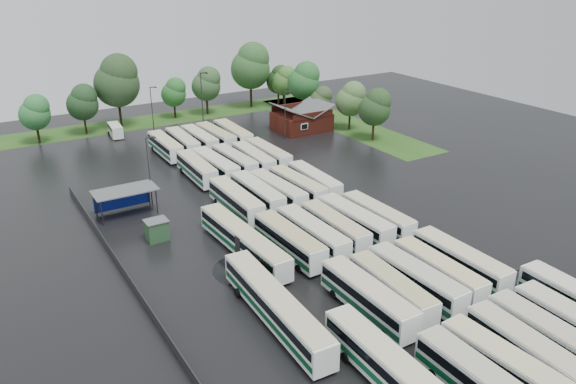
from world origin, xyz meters
TOP-DOWN VIEW (x-y plane):
  - ground at (0.00, 0.00)m, footprint 160.00×160.00m
  - brick_building at (24.00, 42.77)m, footprint 10.07×8.60m
  - wash_shed at (-17.20, 22.02)m, footprint 8.20×4.20m
  - utility_hut at (-16.20, 12.60)m, footprint 2.70×2.20m
  - grass_strip_north at (2.00, 64.80)m, footprint 80.00×10.00m
  - grass_strip_east at (34.00, 42.80)m, footprint 10.00×50.00m
  - west_fence at (-22.20, 8.00)m, footprint 0.10×50.00m
  - bus_r0c0 at (-4.22, -26.34)m, footprint 2.51×11.74m
  - bus_r0c1 at (-1.02, -26.00)m, footprint 2.97×11.52m
  - bus_r0c2 at (1.99, -25.87)m, footprint 2.99×11.80m
  - bus_r0c3 at (5.14, -25.66)m, footprint 2.75×11.77m
  - bus_r1c0 at (-4.22, -12.72)m, footprint 2.64×12.08m
  - bus_r1c1 at (-1.17, -12.60)m, footprint 2.98×11.48m
  - bus_r1c2 at (1.99, -12.64)m, footprint 2.77×11.92m
  - bus_r1c3 at (5.08, -12.68)m, footprint 2.64×11.57m
  - bus_r1c4 at (8.58, -12.39)m, footprint 2.56×11.97m
  - bus_r2c0 at (-4.55, 1.03)m, footprint 2.77×11.96m
  - bus_r2c1 at (-1.35, 1.08)m, footprint 2.69×12.00m
  - bus_r2c2 at (1.98, 1.27)m, footprint 2.53×11.50m
  - bus_r2c3 at (5.04, 1.32)m, footprint 3.03×12.10m
  - bus_r2c4 at (8.26, 0.90)m, footprint 2.69×11.61m
  - bus_r3c0 at (-4.60, 14.48)m, footprint 2.68×12.02m
  - bus_r3c1 at (-1.05, 15.12)m, footprint 2.56×11.78m
  - bus_r3c2 at (1.82, 14.61)m, footprint 3.04×11.73m
  - bus_r3c3 at (5.18, 14.70)m, footprint 2.89×11.50m
  - bus_r3c4 at (8.25, 14.97)m, footprint 2.81×11.48m
  - bus_r4c0 at (-4.21, 28.71)m, footprint 2.81×11.61m
  - bus_r4c1 at (-1.36, 28.19)m, footprint 2.98×12.09m
  - bus_r4c2 at (2.19, 28.63)m, footprint 2.72×11.52m
  - bus_r4c3 at (5.29, 28.06)m, footprint 2.82×11.55m
  - bus_r4c4 at (8.29, 28.57)m, footprint 2.52×11.68m
  - bus_r5c0 at (-4.42, 41.82)m, footprint 2.52×11.46m
  - bus_r5c1 at (-1.11, 42.22)m, footprint 2.83×11.57m
  - bus_r5c2 at (2.05, 42.28)m, footprint 2.54×11.51m
  - bus_r5c3 at (5.14, 42.16)m, footprint 2.96×11.77m
  - bus_r5c4 at (8.41, 41.76)m, footprint 2.92×12.12m
  - artic_bus_west_a at (-9.08, -22.93)m, footprint 2.93×17.77m
  - artic_bus_west_b at (-8.96, 3.85)m, footprint 3.06×17.30m
  - artic_bus_west_c at (-12.43, -9.37)m, footprint 3.32×17.90m
  - minibus at (-8.63, 57.59)m, footprint 2.50×5.60m
  - tree_north_0 at (-21.67, 60.67)m, footprint 5.53×5.53m
  - tree_north_1 at (-12.90, 62.21)m, footprint 5.92×5.92m
  - tree_north_2 at (-5.62, 63.52)m, footprint 8.83×8.83m
  - tree_north_3 at (6.14, 64.53)m, footprint 5.18×5.18m
  - tree_north_4 at (13.36, 63.85)m, footprint 6.22×6.22m
  - tree_north_5 at (24.44, 64.32)m, footprint 8.80×8.80m
  - tree_north_6 at (30.83, 62.99)m, footprint 5.51×5.51m
  - tree_east_0 at (32.08, 30.30)m, footprint 5.93×5.93m
  - tree_east_1 at (32.49, 38.11)m, footprint 5.83×5.83m
  - tree_east_2 at (30.68, 45.68)m, footprint 4.56×4.53m
  - tree_east_3 at (31.21, 53.01)m, footprint 6.88×6.88m
  - tree_east_4 at (30.91, 60.61)m, footprint 5.64×5.62m
  - lamp_post_ne at (18.32, 39.52)m, footprint 1.40×0.27m
  - lamp_post_nw at (-13.11, 23.20)m, footprint 1.49×0.29m
  - lamp_post_back_w at (-1.60, 55.82)m, footprint 1.40×0.27m
  - lamp_post_back_e at (8.37, 54.84)m, footprint 1.69×0.33m
  - puddle_0 at (-0.26, -20.09)m, footprint 6.32×6.32m
  - puddle_1 at (8.46, -19.94)m, footprint 3.87×3.87m
  - puddle_2 at (-10.28, 0.74)m, footprint 7.44×7.44m
  - puddle_3 at (6.34, 0.30)m, footprint 4.28×4.28m
  - puddle_4 at (15.22, -16.98)m, footprint 4.10×4.10m

SIDE VIEW (x-z plane):
  - ground at x=0.00m, z-range 0.00..0.00m
  - puddle_0 at x=-0.26m, z-range 0.00..0.01m
  - puddle_1 at x=8.46m, z-range 0.00..0.01m
  - puddle_2 at x=-10.28m, z-range 0.00..0.01m
  - puddle_3 at x=6.34m, z-range 0.00..0.01m
  - puddle_4 at x=15.22m, z-range 0.00..0.01m
  - grass_strip_north at x=2.00m, z-range 0.00..0.01m
  - grass_strip_east at x=34.00m, z-range 0.00..0.01m
  - west_fence at x=-22.20m, z-range 0.00..1.20m
  - minibus at x=-8.63m, z-range 0.13..2.50m
  - utility_hut at x=-16.20m, z-range 0.01..2.63m
  - bus_r1c1 at x=-1.17m, z-range 0.16..3.32m
  - bus_r3c4 at x=8.25m, z-range 0.16..3.33m
  - bus_r3c3 at x=5.18m, z-range 0.16..3.33m
  - bus_r0c1 at x=-1.02m, z-range 0.16..3.34m
  - bus_r5c0 at x=-4.42m, z-range 0.16..3.35m
  - bus_r4c2 at x=2.19m, z-range 0.16..3.35m
  - bus_r4c3 at x=5.29m, z-range 0.16..3.35m
  - bus_r2c2 at x=1.98m, z-range 0.16..3.36m
  - bus_r5c2 at x=2.05m, z-range 0.16..3.36m
  - bus_r5c1 at x=-1.11m, z-range 0.16..3.36m
  - bus_r1c3 at x=5.08m, z-range 0.16..3.37m
  - bus_r4c0 at x=-4.21m, z-range 0.16..3.37m
  - bus_r2c4 at x=8.26m, z-range 0.16..3.38m
  - artic_bus_west_b at x=-8.96m, z-range 0.17..3.37m
  - bus_r3c2 at x=1.82m, z-range 0.16..3.40m
  - bus_r4c4 at x=8.29m, z-range 0.16..3.41m
  - bus_r5c3 at x=5.14m, z-range 0.16..3.41m
  - bus_r0c2 at x=1.99m, z-range 0.16..3.42m
  - bus_r0c3 at x=5.14m, z-range 0.16..3.43m
  - bus_r0c0 at x=-4.22m, z-range 0.16..3.43m
  - bus_r3c1 at x=-1.05m, z-range 0.16..3.44m
  - bus_r1c2 at x=1.99m, z-range 0.17..3.47m
  - artic_bus_west_a at x=-9.08m, z-range 0.18..3.47m
  - bus_r2c0 at x=-4.55m, z-range 0.17..3.48m
  - bus_r1c4 at x=8.58m, z-range 0.17..3.50m
  - artic_bus_west_c at x=-12.43m, z-range 0.18..3.48m
  - bus_r2c1 at x=-1.35m, z-range 0.17..3.50m
  - bus_r3c0 at x=-4.60m, z-range 0.17..3.51m
  - bus_r4c1 at x=-1.36m, z-range 0.17..3.51m
  - bus_r2c3 at x=5.04m, z-range 0.17..3.51m
  - bus_r5c4 at x=8.41m, z-range 0.17..3.52m
  - bus_r1c0 at x=-4.22m, z-range 0.17..3.53m
  - brick_building at x=24.00m, z-range -0.83..4.56m
  - wash_shed at x=-17.20m, z-range 1.20..4.78m
  - tree_east_2 at x=30.68m, z-range 1.07..8.57m
  - lamp_post_ne at x=18.32m, z-range 0.73..9.79m
  - lamp_post_back_w at x=-1.60m, z-range 0.73..9.80m
  - tree_north_3 at x=6.14m, z-range 1.23..9.81m
  - lamp_post_nw at x=-13.11m, z-range 0.78..10.46m
  - tree_north_6 at x=30.83m, z-range 1.31..10.44m
  - tree_north_0 at x=-21.67m, z-range 1.31..10.47m
  - tree_east_4 at x=30.91m, z-range 1.33..10.63m
  - tree_east_1 at x=32.49m, z-range 1.38..11.03m
  - tree_north_1 at x=-12.90m, z-range 1.41..11.21m
  - tree_east_0 at x=32.08m, z-range 1.41..11.23m
  - lamp_post_back_e at x=8.37m, z-range 0.88..11.83m
  - tree_north_4 at x=13.36m, z-range 1.47..11.77m
  - tree_east_3 at x=31.21m, z-range 1.63..13.02m
  - tree_north_5 at x=24.44m, z-range 2.09..16.66m
  - tree_north_2 at x=-5.62m, z-range 2.10..16.73m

